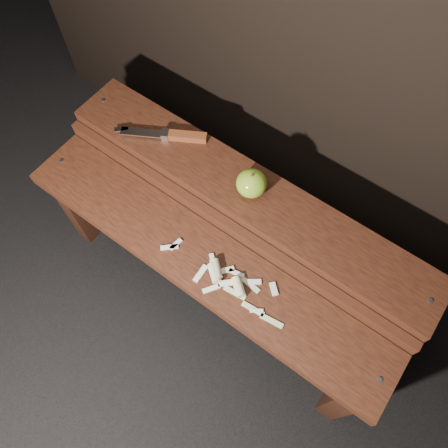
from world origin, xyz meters
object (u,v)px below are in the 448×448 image
Objects in this scene: bench_front_tier at (200,268)px; knife at (176,135)px; apple at (251,183)px; bench_rear_tier at (245,204)px.

bench_front_tier is 4.64× the size of knife.
bench_front_tier is at bearing -93.40° from apple.
apple reaches higher than knife.
bench_rear_tier is at bearing -162.51° from apple.
apple is at bearing -4.15° from knife.
bench_rear_tier is at bearing 90.00° from bench_front_tier.
bench_front_tier is 0.30m from apple.
knife reaches higher than bench_front_tier.
bench_front_tier is 0.23m from bench_rear_tier.
bench_rear_tier is 0.29m from knife.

